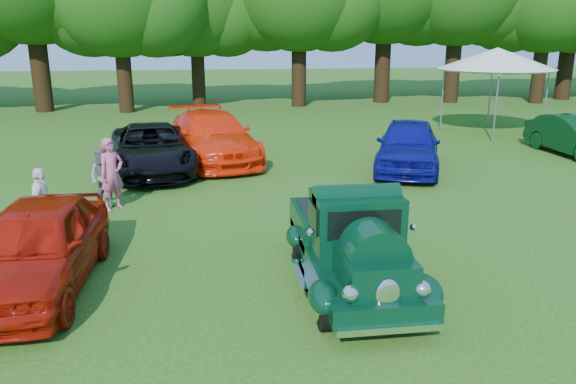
{
  "coord_description": "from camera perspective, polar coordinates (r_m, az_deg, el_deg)",
  "views": [
    {
      "loc": [
        -0.4,
        -9.13,
        4.21
      ],
      "look_at": [
        1.11,
        1.72,
        1.1
      ],
      "focal_mm": 35.0,
      "sensor_mm": 36.0,
      "label": 1
    }
  ],
  "objects": [
    {
      "name": "red_convertible",
      "position": [
        10.39,
        -24.21,
        -5.05
      ],
      "size": [
        1.91,
        4.48,
        1.51
      ],
      "primitive_type": "imported",
      "rotation": [
        0.0,
        0.0,
        -0.03
      ],
      "color": "#9F1206",
      "rests_on": "ground"
    },
    {
      "name": "back_car_blue",
      "position": [
        18.14,
        12.1,
        4.68
      ],
      "size": [
        3.47,
        5.09,
        1.61
      ],
      "primitive_type": "imported",
      "rotation": [
        0.0,
        0.0,
        -0.37
      ],
      "color": "#0B0A78",
      "rests_on": "ground"
    },
    {
      "name": "back_car_orange",
      "position": [
        19.24,
        -7.67,
        5.58
      ],
      "size": [
        3.55,
        6.07,
        1.65
      ],
      "primitive_type": "imported",
      "rotation": [
        0.0,
        0.0,
        0.23
      ],
      "color": "#F32908",
      "rests_on": "ground"
    },
    {
      "name": "spectator_grey",
      "position": [
        14.66,
        -18.23,
        1.39
      ],
      "size": [
        0.89,
        0.79,
        1.5
      ],
      "primitive_type": "imported",
      "rotation": [
        0.0,
        0.0,
        -0.37
      ],
      "color": "slate",
      "rests_on": "ground"
    },
    {
      "name": "spectator_pink",
      "position": [
        14.35,
        -17.46,
        1.74
      ],
      "size": [
        0.77,
        0.76,
        1.79
      ],
      "primitive_type": "imported",
      "rotation": [
        0.0,
        0.0,
        0.74
      ],
      "color": "#BB4D73",
      "rests_on": "ground"
    },
    {
      "name": "ground",
      "position": [
        10.06,
        -4.96,
        -8.95
      ],
      "size": [
        120.0,
        120.0,
        0.0
      ],
      "primitive_type": "plane",
      "color": "#224D12",
      "rests_on": "ground"
    },
    {
      "name": "spectator_white",
      "position": [
        12.82,
        -23.75,
        -1.11
      ],
      "size": [
        0.41,
        0.92,
        1.54
      ],
      "primitive_type": "imported",
      "rotation": [
        0.0,
        0.0,
        1.53
      ],
      "color": "white",
      "rests_on": "ground"
    },
    {
      "name": "back_car_black",
      "position": [
        18.06,
        -13.69,
        4.31
      ],
      "size": [
        3.15,
        5.59,
        1.47
      ],
      "primitive_type": "imported",
      "rotation": [
        0.0,
        0.0,
        0.14
      ],
      "color": "black",
      "rests_on": "ground"
    },
    {
      "name": "hero_pickup",
      "position": [
        9.68,
        6.52,
        -5.33
      ],
      "size": [
        2.01,
        4.32,
        1.69
      ],
      "color": "black",
      "rests_on": "ground"
    },
    {
      "name": "canopy_tent",
      "position": [
        25.81,
        20.45,
        12.54
      ],
      "size": [
        6.25,
        6.25,
        3.63
      ],
      "rotation": [
        0.0,
        0.0,
        0.37
      ],
      "color": "silver",
      "rests_on": "ground"
    }
  ]
}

